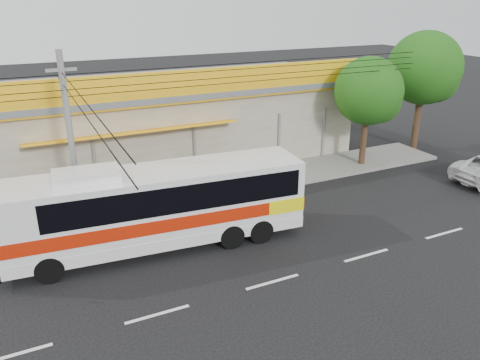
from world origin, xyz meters
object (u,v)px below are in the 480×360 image
Objects in this scene: coach_bus at (161,203)px; utility_pole at (63,85)px; tree_far at (427,71)px; motorbike_dark at (62,202)px; tree_near at (371,94)px.

utility_pole is at bearing 138.13° from coach_bus.
utility_pole is 4.74× the size of tree_far.
utility_pole is (0.56, -1.66, 5.30)m from motorbike_dark.
tree_far is at bearing 6.36° from utility_pole.
coach_bus is 1.58× the size of tree_far.
utility_pole reaches higher than motorbike_dark.
tree_far is (17.98, 5.04, 3.01)m from coach_bus.
motorbike_dark is 0.05× the size of utility_pole.
motorbike_dark is at bearing -178.29° from tree_far.
utility_pole reaches higher than coach_bus.
tree_far is (21.14, 0.63, 4.19)m from motorbike_dark.
utility_pole is 20.74m from tree_far.
coach_bus is at bearing -164.34° from tree_far.
utility_pole is 5.59× the size of tree_near.
motorbike_dark is 5.58m from utility_pole.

